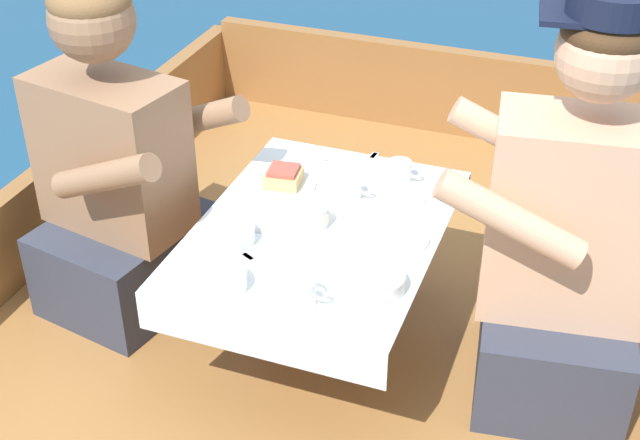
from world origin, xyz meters
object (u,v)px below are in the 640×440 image
Objects in this scene: coffee_cup_starboard at (400,170)px; coffee_cup_center at (303,291)px; person_port at (117,180)px; person_starboard at (568,246)px; sandwich at (284,176)px; coffee_cup_port at (349,186)px; tin_can at (316,216)px.

coffee_cup_center reaches higher than coffee_cup_starboard.
person_starboard is (1.20, 0.05, 0.04)m from person_port.
person_starboard is 0.64m from coffee_cup_center.
person_port is 0.46m from sandwich.
person_starboard is at bearing -6.12° from sandwich.
person_port is 0.64m from coffee_cup_port.
person_port is 0.59m from tin_can.
person_starboard is 10.17× the size of sandwich.
coffee_cup_center is at bearing -14.48° from person_port.
coffee_cup_port is at bearing -126.39° from coffee_cup_starboard.
person_port is 1.20m from person_starboard.
coffee_cup_center reaches higher than sandwich.
person_starboard is 10.86× the size of coffee_cup_port.
person_port reaches higher than tin_can.
coffee_cup_port is at bearing 23.73° from person_port.
person_starboard reaches higher than sandwich.
coffee_cup_starboard is (0.72, 0.28, 0.02)m from person_port.
coffee_cup_center is at bearing -84.13° from coffee_cup_port.
sandwich is at bearing 27.67° from person_port.
coffee_cup_port is at bearing 77.59° from tin_can.
person_port is 9.88× the size of coffee_cup_port.
sandwich is 0.32m from coffee_cup_starboard.
person_port is at bearing 154.76° from coffee_cup_center.
coffee_cup_starboard is 0.60m from coffee_cup_center.
person_starboard is at bearing -25.53° from coffee_cup_starboard.
coffee_cup_starboard is 0.32m from tin_can.
person_port is at bearing -158.85° from coffee_cup_starboard.
person_starboard is at bearing 6.24° from tin_can.
person_port is at bearing -167.02° from coffee_cup_port.
coffee_cup_center is 1.39× the size of tin_can.
coffee_cup_center is 0.31m from tin_can.
coffee_cup_port is 1.03× the size of coffee_cup_starboard.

